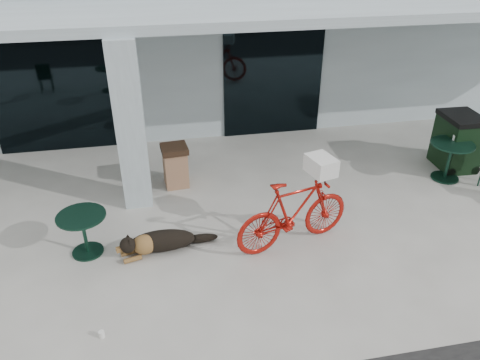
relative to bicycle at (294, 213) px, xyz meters
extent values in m
plane|color=beige|center=(-1.02, -0.46, -0.62)|extent=(80.00, 80.00, 0.00)
cube|color=silver|center=(-1.02, 8.04, 1.63)|extent=(22.00, 7.00, 4.50)
cube|color=black|center=(-4.22, 4.52, 0.73)|extent=(2.80, 0.06, 2.70)
cube|color=black|center=(0.78, 4.52, 0.73)|extent=(2.40, 0.06, 2.70)
cube|color=silver|center=(-2.52, 1.84, 0.94)|extent=(0.50, 0.50, 3.12)
cube|color=silver|center=(-1.02, 3.14, 2.59)|extent=(22.00, 2.80, 0.18)
imported|color=#A3140D|center=(0.00, 0.00, 0.00)|extent=(2.15, 1.10, 1.24)
cube|color=white|center=(0.43, 0.12, 0.76)|extent=(0.47, 0.56, 0.29)
cylinder|color=white|center=(-3.02, -1.46, -0.57)|extent=(0.08, 0.08, 0.10)
cylinder|color=white|center=(3.90, 1.68, 0.24)|extent=(0.10, 0.10, 0.11)
camera|label=1|loc=(-2.05, -6.03, 4.23)|focal=35.00mm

